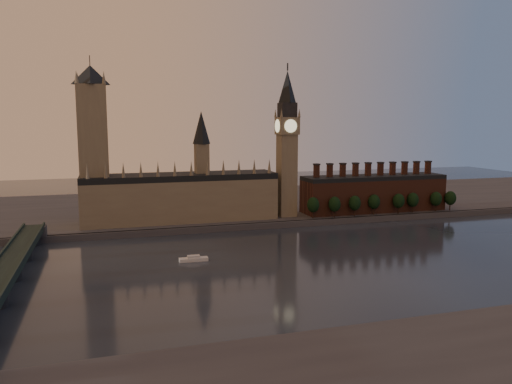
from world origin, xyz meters
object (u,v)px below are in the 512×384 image
westminster_bridge (3,278)px  river_boat (194,259)px  victoria_tower (93,140)px  big_ben (287,142)px

westminster_bridge → river_boat: westminster_bridge is taller
victoria_tower → big_ben: bearing=-2.2°
westminster_bridge → river_boat: bearing=18.7°
victoria_tower → westminster_bridge: (-35.00, -117.70, -51.65)m
big_ben → westminster_bridge: big_ben is taller
victoria_tower → river_boat: size_ratio=7.28×
westminster_bridge → river_boat: size_ratio=13.48×
victoria_tower → river_boat: (48.21, -89.49, -57.96)m
big_ben → victoria_tower: bearing=177.8°
westminster_bridge → river_boat: (83.21, 28.20, -6.31)m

